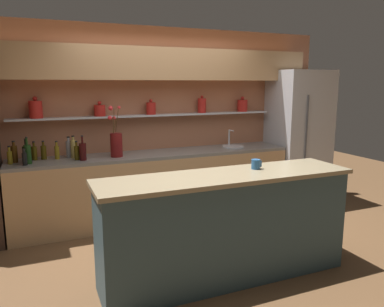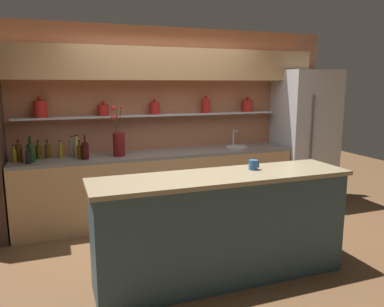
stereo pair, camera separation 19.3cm
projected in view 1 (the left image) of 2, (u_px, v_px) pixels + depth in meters
The scene contains 20 objects.
ground_plane at pixel (202, 253), 4.11m from camera, with size 12.00×12.00×0.00m, color brown.
back_wall_unit at pixel (157, 104), 5.20m from camera, with size 5.20×0.44×2.60m.
back_counter_unit at pixel (157, 186), 5.10m from camera, with size 3.73×0.62×0.92m.
island_counter at pixel (226, 226), 3.52m from camera, with size 2.43×0.61×1.02m.
refrigerator at pixel (298, 137), 5.84m from camera, with size 0.82×0.73×2.03m.
flower_vase at pixel (116, 143), 4.73m from camera, with size 0.17×0.18×0.64m.
sink_fixture at pixel (233, 146), 5.47m from camera, with size 0.32×0.32×0.25m.
bottle_oil_0 at pixel (44, 152), 4.58m from camera, with size 0.07×0.07×0.23m.
bottle_oil_1 at pixel (77, 152), 4.54m from camera, with size 0.06×0.06×0.23m.
bottle_spirit_2 at pixel (69, 149), 4.71m from camera, with size 0.07×0.07×0.26m.
bottle_spirit_3 at pixel (74, 149), 4.65m from camera, with size 0.07×0.07×0.28m.
bottle_wine_4 at pixel (83, 151), 4.51m from camera, with size 0.08×0.08×0.30m.
bottle_sauce_5 at pixel (25, 158), 4.24m from camera, with size 0.05×0.05×0.19m.
bottle_wine_6 at pixel (26, 154), 4.41m from camera, with size 0.08×0.08×0.28m.
bottle_oil_7 at pixel (57, 152), 4.59m from camera, with size 0.06×0.06×0.23m.
bottle_oil_8 at pixel (34, 153), 4.54m from camera, with size 0.07×0.07×0.23m.
bottle_spirit_9 at pixel (14, 154), 4.40m from camera, with size 0.07×0.07×0.26m.
bottle_oil_10 at pixel (10, 157), 4.31m from camera, with size 0.06×0.06×0.21m.
bottle_wine_11 at pixel (28, 154), 4.31m from camera, with size 0.08×0.08×0.32m.
coffee_mug at pixel (256, 164), 3.62m from camera, with size 0.11×0.09×0.10m.
Camera 1 is at (-1.59, -3.49, 1.84)m, focal length 35.00 mm.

